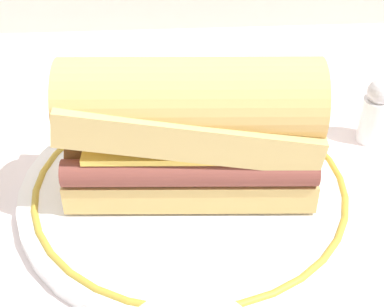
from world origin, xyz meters
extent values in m
plane|color=silver|center=(0.00, 0.00, 0.00)|extent=(1.50, 1.50, 0.00)
cylinder|color=white|center=(0.02, 0.00, 0.01)|extent=(0.30, 0.30, 0.01)
torus|color=#B29333|center=(0.02, 0.00, 0.01)|extent=(0.27, 0.27, 0.01)
cube|color=tan|center=(0.02, 0.00, 0.03)|extent=(0.21, 0.09, 0.03)
cylinder|color=brown|center=(0.02, -0.03, 0.05)|extent=(0.20, 0.03, 0.02)
cylinder|color=brown|center=(0.02, -0.01, 0.05)|extent=(0.20, 0.03, 0.02)
cylinder|color=brown|center=(0.02, 0.01, 0.05)|extent=(0.20, 0.03, 0.02)
cylinder|color=brown|center=(0.03, 0.04, 0.05)|extent=(0.20, 0.03, 0.02)
cube|color=#EFC64C|center=(0.02, 0.00, 0.07)|extent=(0.17, 0.09, 0.01)
cube|color=tan|center=(0.02, 0.00, 0.08)|extent=(0.21, 0.09, 0.06)
cylinder|color=tan|center=(0.02, 0.00, 0.10)|extent=(0.21, 0.08, 0.07)
cylinder|color=white|center=(0.21, 0.07, 0.02)|extent=(0.03, 0.03, 0.05)
sphere|color=silver|center=(0.21, 0.07, 0.06)|extent=(0.03, 0.03, 0.03)
camera|label=1|loc=(0.00, -0.38, 0.34)|focal=53.37mm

